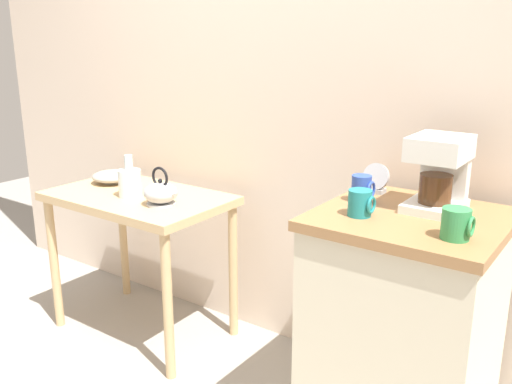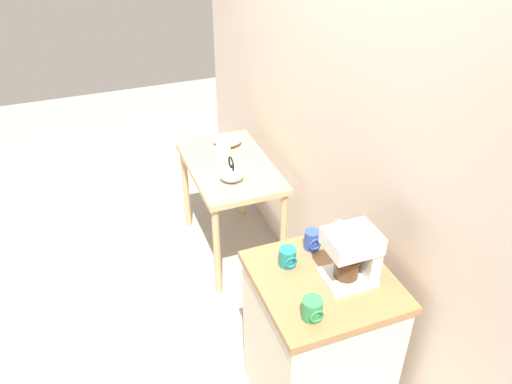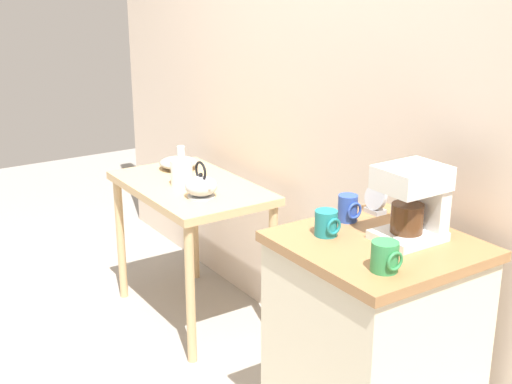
{
  "view_description": "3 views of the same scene",
  "coord_description": "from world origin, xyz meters",
  "px_view_note": "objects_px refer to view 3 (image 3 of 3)",
  "views": [
    {
      "loc": [
        1.35,
        -1.71,
        1.47
      ],
      "look_at": [
        0.16,
        -0.05,
        0.89
      ],
      "focal_mm": 38.9,
      "sensor_mm": 36.0,
      "label": 1
    },
    {
      "loc": [
        2.2,
        -0.83,
        2.45
      ],
      "look_at": [
        -0.05,
        0.03,
        0.85
      ],
      "focal_mm": 35.71,
      "sensor_mm": 36.0,
      "label": 2
    },
    {
      "loc": [
        2.33,
        -1.5,
        1.78
      ],
      "look_at": [
        0.05,
        0.01,
        0.87
      ],
      "focal_mm": 48.74,
      "sensor_mm": 36.0,
      "label": 3
    }
  ],
  "objects_px": {
    "bowl_stoneware": "(178,163)",
    "mug_blue": "(348,208)",
    "mug_tall_green": "(385,257)",
    "table_clock": "(376,200)",
    "glass_carafe_vase": "(182,172)",
    "teakettle": "(201,186)",
    "mug_dark_teal": "(327,223)",
    "coffee_maker": "(415,199)"
  },
  "relations": [
    {
      "from": "teakettle",
      "to": "table_clock",
      "type": "bearing_deg",
      "value": 14.35
    },
    {
      "from": "bowl_stoneware",
      "to": "mug_dark_teal",
      "type": "distance_m",
      "value": 1.5
    },
    {
      "from": "coffee_maker",
      "to": "table_clock",
      "type": "distance_m",
      "value": 0.28
    },
    {
      "from": "mug_tall_green",
      "to": "mug_dark_teal",
      "type": "bearing_deg",
      "value": 173.71
    },
    {
      "from": "teakettle",
      "to": "glass_carafe_vase",
      "type": "height_order",
      "value": "glass_carafe_vase"
    },
    {
      "from": "teakettle",
      "to": "mug_dark_teal",
      "type": "height_order",
      "value": "mug_dark_teal"
    },
    {
      "from": "mug_tall_green",
      "to": "table_clock",
      "type": "height_order",
      "value": "table_clock"
    },
    {
      "from": "table_clock",
      "to": "mug_tall_green",
      "type": "bearing_deg",
      "value": -39.61
    },
    {
      "from": "glass_carafe_vase",
      "to": "mug_dark_teal",
      "type": "height_order",
      "value": "mug_dark_teal"
    },
    {
      "from": "bowl_stoneware",
      "to": "glass_carafe_vase",
      "type": "height_order",
      "value": "glass_carafe_vase"
    },
    {
      "from": "teakettle",
      "to": "mug_blue",
      "type": "bearing_deg",
      "value": 5.75
    },
    {
      "from": "bowl_stoneware",
      "to": "table_clock",
      "type": "bearing_deg",
      "value": 4.29
    },
    {
      "from": "mug_tall_green",
      "to": "mug_blue",
      "type": "distance_m",
      "value": 0.44
    },
    {
      "from": "mug_tall_green",
      "to": "table_clock",
      "type": "xyz_separation_m",
      "value": [
        -0.4,
        0.33,
        0.0
      ]
    },
    {
      "from": "glass_carafe_vase",
      "to": "teakettle",
      "type": "bearing_deg",
      "value": -3.11
    },
    {
      "from": "mug_tall_green",
      "to": "table_clock",
      "type": "relative_size",
      "value": 0.82
    },
    {
      "from": "coffee_maker",
      "to": "mug_blue",
      "type": "height_order",
      "value": "coffee_maker"
    },
    {
      "from": "coffee_maker",
      "to": "mug_blue",
      "type": "xyz_separation_m",
      "value": [
        -0.25,
        -0.07,
        -0.09
      ]
    },
    {
      "from": "bowl_stoneware",
      "to": "glass_carafe_vase",
      "type": "relative_size",
      "value": 1.01
    },
    {
      "from": "teakettle",
      "to": "mug_tall_green",
      "type": "bearing_deg",
      "value": -4.2
    },
    {
      "from": "bowl_stoneware",
      "to": "mug_blue",
      "type": "distance_m",
      "value": 1.43
    },
    {
      "from": "bowl_stoneware",
      "to": "coffee_maker",
      "type": "distance_m",
      "value": 1.69
    },
    {
      "from": "coffee_maker",
      "to": "table_clock",
      "type": "relative_size",
      "value": 2.25
    },
    {
      "from": "mug_dark_teal",
      "to": "mug_blue",
      "type": "distance_m",
      "value": 0.17
    },
    {
      "from": "bowl_stoneware",
      "to": "mug_blue",
      "type": "height_order",
      "value": "mug_blue"
    },
    {
      "from": "bowl_stoneware",
      "to": "mug_blue",
      "type": "bearing_deg",
      "value": -1.48
    },
    {
      "from": "mug_dark_teal",
      "to": "glass_carafe_vase",
      "type": "bearing_deg",
      "value": 176.55
    },
    {
      "from": "mug_tall_green",
      "to": "mug_dark_teal",
      "type": "distance_m",
      "value": 0.33
    },
    {
      "from": "coffee_maker",
      "to": "glass_carafe_vase",
      "type": "bearing_deg",
      "value": -173.62
    },
    {
      "from": "bowl_stoneware",
      "to": "mug_tall_green",
      "type": "relative_size",
      "value": 2.15
    },
    {
      "from": "mug_tall_green",
      "to": "table_clock",
      "type": "distance_m",
      "value": 0.52
    },
    {
      "from": "mug_tall_green",
      "to": "glass_carafe_vase",
      "type": "bearing_deg",
      "value": 175.95
    },
    {
      "from": "teakettle",
      "to": "mug_dark_teal",
      "type": "relative_size",
      "value": 2.09
    },
    {
      "from": "glass_carafe_vase",
      "to": "coffee_maker",
      "type": "relative_size",
      "value": 0.78
    },
    {
      "from": "teakettle",
      "to": "mug_blue",
      "type": "xyz_separation_m",
      "value": [
        0.93,
        0.09,
        0.15
      ]
    },
    {
      "from": "teakettle",
      "to": "mug_dark_teal",
      "type": "xyz_separation_m",
      "value": [
        1.0,
        -0.06,
        0.14
      ]
    },
    {
      "from": "teakettle",
      "to": "coffee_maker",
      "type": "distance_m",
      "value": 1.22
    },
    {
      "from": "mug_dark_teal",
      "to": "bowl_stoneware",
      "type": "bearing_deg",
      "value": 172.64
    },
    {
      "from": "coffee_maker",
      "to": "mug_dark_teal",
      "type": "distance_m",
      "value": 0.31
    },
    {
      "from": "teakettle",
      "to": "glass_carafe_vase",
      "type": "relative_size",
      "value": 0.93
    },
    {
      "from": "mug_tall_green",
      "to": "mug_blue",
      "type": "height_order",
      "value": "mug_blue"
    },
    {
      "from": "mug_dark_teal",
      "to": "coffee_maker",
      "type": "bearing_deg",
      "value": 51.29
    }
  ]
}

